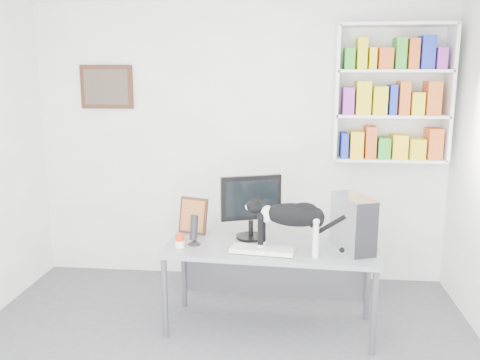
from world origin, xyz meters
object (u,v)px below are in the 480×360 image
at_px(desk, 270,288).
at_px(monitor, 251,207).
at_px(pc_tower, 353,223).
at_px(bookshelf, 392,94).
at_px(leaning_print, 193,215).
at_px(soup_can, 180,241).
at_px(cat, 291,228).
at_px(speaker, 194,229).
at_px(keyboard, 262,250).

height_order(desk, monitor, monitor).
relative_size(monitor, pc_tower, 1.27).
bearing_deg(monitor, bookshelf, 11.25).
height_order(leaning_print, soup_can, leaning_print).
bearing_deg(cat, pc_tower, 27.10).
relative_size(speaker, leaning_print, 0.80).
relative_size(pc_tower, cat, 0.63).
height_order(desk, leaning_print, leaning_print).
relative_size(desk, leaning_print, 5.26).
bearing_deg(speaker, bookshelf, 46.76).
bearing_deg(monitor, speaker, -175.71).
distance_m(pc_tower, soup_can, 1.35).
xyz_separation_m(speaker, cat, (0.76, -0.14, 0.08)).
xyz_separation_m(speaker, soup_can, (-0.10, -0.07, -0.07)).
bearing_deg(leaning_print, desk, -5.67).
relative_size(monitor, soup_can, 5.04).
distance_m(pc_tower, cat, 0.50).
bearing_deg(cat, soup_can, -174.83).
bearing_deg(leaning_print, soup_can, -77.62).
xyz_separation_m(keyboard, speaker, (-0.55, 0.12, 0.11)).
xyz_separation_m(monitor, keyboard, (0.11, -0.33, -0.25)).
bearing_deg(speaker, cat, 5.94).
relative_size(desk, speaker, 6.61).
distance_m(pc_tower, speaker, 1.24).
height_order(monitor, pc_tower, monitor).
height_order(desk, speaker, speaker).
xyz_separation_m(desk, keyboard, (-0.06, -0.13, 0.37)).
relative_size(bookshelf, pc_tower, 2.93).
height_order(bookshelf, speaker, bookshelf).
height_order(bookshelf, keyboard, bookshelf).
distance_m(leaning_print, soup_can, 0.39).
bearing_deg(speaker, desk, 17.44).
relative_size(monitor, speaker, 2.13).
bearing_deg(desk, soup_can, -169.84).
height_order(monitor, keyboard, monitor).
height_order(desk, soup_can, soup_can).
bearing_deg(bookshelf, monitor, -147.86).
bearing_deg(keyboard, pc_tower, 17.69).
xyz_separation_m(pc_tower, speaker, (-1.24, -0.01, -0.09)).
bearing_deg(keyboard, desk, 74.36).
xyz_separation_m(soup_can, cat, (0.86, -0.07, 0.15)).
xyz_separation_m(desk, leaning_print, (-0.67, 0.29, 0.51)).
xyz_separation_m(desk, speaker, (-0.61, -0.01, 0.47)).
bearing_deg(desk, cat, -40.62).
relative_size(bookshelf, monitor, 2.31).
bearing_deg(soup_can, bookshelf, 30.73).
xyz_separation_m(bookshelf, desk, (-1.04, -0.96, -1.50)).
relative_size(pc_tower, speaker, 1.68).
xyz_separation_m(keyboard, pc_tower, (0.69, 0.13, 0.19)).
height_order(bookshelf, soup_can, bookshelf).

